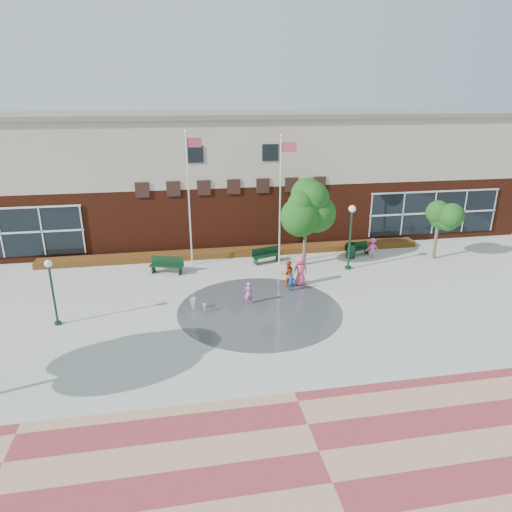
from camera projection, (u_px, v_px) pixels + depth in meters
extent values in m
plane|color=#666056|center=(272.00, 339.00, 20.62)|extent=(120.00, 120.00, 0.00)
cube|color=#A8A8A0|center=(256.00, 302.00, 24.33)|extent=(46.00, 18.00, 0.01)
cube|color=#933138|center=(319.00, 452.00, 14.13)|extent=(46.00, 6.00, 0.01)
cylinder|color=#383A3D|center=(259.00, 310.00, 23.40)|extent=(8.40, 8.40, 0.01)
cube|color=#501C0E|center=(226.00, 204.00, 36.09)|extent=(44.00, 10.00, 4.50)
cube|color=tan|center=(224.00, 146.00, 34.59)|extent=(44.00, 10.00, 4.50)
cube|color=slate|center=(224.00, 114.00, 33.81)|extent=(44.40, 10.40, 0.30)
cube|color=black|center=(0.00, 233.00, 28.97)|extent=(10.00, 0.12, 3.19)
cube|color=black|center=(433.00, 213.00, 34.00)|extent=(10.00, 0.12, 3.19)
cube|color=black|center=(195.00, 154.00, 29.50)|extent=(1.10, 0.10, 1.10)
cube|color=black|center=(270.00, 153.00, 30.33)|extent=(1.10, 0.10, 1.10)
cube|color=maroon|center=(236.00, 255.00, 31.38)|extent=(26.00, 1.20, 0.40)
cylinder|color=white|center=(189.00, 202.00, 28.18)|extent=(0.10, 0.10, 8.36)
sphere|color=white|center=(186.00, 131.00, 26.77)|extent=(0.16, 0.16, 0.16)
cube|color=#B8384E|center=(194.00, 143.00, 27.07)|extent=(0.92, 0.03, 0.56)
cylinder|color=white|center=(280.00, 204.00, 28.31)|extent=(0.10, 0.10, 8.09)
sphere|color=white|center=(281.00, 136.00, 26.94)|extent=(0.17, 0.17, 0.17)
cube|color=#B8384E|center=(289.00, 147.00, 27.18)|extent=(0.93, 0.14, 0.57)
cylinder|color=black|center=(54.00, 296.00, 21.43)|extent=(0.10, 0.10, 2.97)
cylinder|color=black|center=(58.00, 323.00, 21.91)|extent=(0.31, 0.31, 0.14)
sphere|color=silver|center=(48.00, 264.00, 20.88)|extent=(0.35, 0.35, 0.35)
cylinder|color=black|center=(350.00, 241.00, 28.28)|extent=(0.13, 0.13, 3.72)
cylinder|color=black|center=(348.00, 268.00, 28.87)|extent=(0.39, 0.39, 0.17)
sphere|color=silver|center=(352.00, 209.00, 27.59)|extent=(0.44, 0.44, 0.44)
cube|color=black|center=(167.00, 266.00, 27.99)|extent=(2.14, 1.23, 0.07)
cube|color=black|center=(168.00, 260.00, 28.14)|extent=(1.96, 0.74, 0.52)
cube|color=black|center=(267.00, 256.00, 29.81)|extent=(2.06, 1.13, 0.07)
cube|color=black|center=(265.00, 251.00, 29.93)|extent=(1.91, 0.65, 0.50)
cube|color=black|center=(358.00, 249.00, 31.15)|extent=(1.88, 0.93, 0.06)
cube|color=black|center=(356.00, 245.00, 31.26)|extent=(1.77, 0.49, 0.45)
cylinder|color=black|center=(351.00, 251.00, 30.66)|extent=(0.60, 0.60, 1.00)
cylinder|color=black|center=(352.00, 244.00, 30.48)|extent=(0.64, 0.64, 0.06)
cylinder|color=#4D3B2E|center=(305.00, 241.00, 29.08)|extent=(0.22, 0.22, 3.30)
cylinder|color=#4D3B2E|center=(436.00, 241.00, 30.37)|extent=(0.21, 0.21, 2.43)
cone|color=white|center=(193.00, 311.00, 23.33)|extent=(0.33, 0.33, 0.65)
cone|color=white|center=(205.00, 313.00, 23.09)|extent=(0.21, 0.21, 0.48)
imported|color=#E559AF|center=(249.00, 293.00, 23.88)|extent=(0.49, 0.36, 1.23)
imported|color=#C04618|center=(288.00, 274.00, 25.97)|extent=(0.78, 0.61, 1.60)
imported|color=#E94A7F|center=(300.00, 271.00, 26.20)|extent=(0.89, 0.61, 1.76)
imported|color=#1B5AB0|center=(291.00, 282.00, 25.45)|extent=(0.66, 0.63, 1.10)
imported|color=#EB4AAC|center=(372.00, 248.00, 30.64)|extent=(0.94, 0.59, 1.40)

